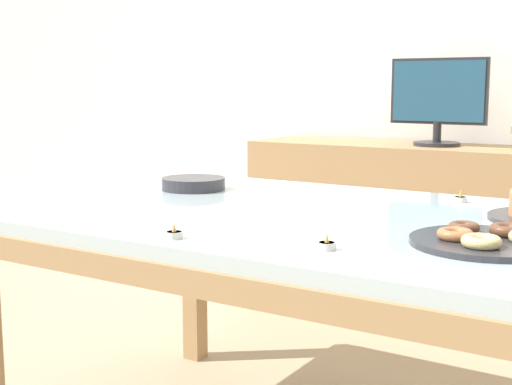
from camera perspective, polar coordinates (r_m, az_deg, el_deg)
The scene contains 9 objects.
wall_back at distance 3.48m, azimuth 17.10°, elevation 11.83°, with size 8.00×0.10×2.60m, color white.
dining_table at distance 1.97m, azimuth 3.41°, elevation -3.86°, with size 1.59×1.10×0.74m.
sideboard at distance 3.25m, azimuth 15.01°, elevation -3.62°, with size 1.81×0.44×0.82m.
computer_monitor at distance 3.20m, azimuth 14.36°, elevation 7.03°, with size 0.42×0.20×0.38m.
pastry_platter at distance 1.62m, azimuth 17.96°, elevation -3.61°, with size 0.33×0.33×0.04m.
plate_stack at distance 2.37m, azimuth -5.03°, elevation 0.71°, with size 0.21×0.21×0.04m.
tealight_near_front at distance 1.62m, azimuth -6.57°, elevation -3.33°, with size 0.04×0.04×0.04m.
tealight_left_edge at distance 2.19m, azimuth 16.03°, elevation -0.48°, with size 0.04×0.04×0.04m.
tealight_right_edge at distance 1.51m, azimuth 5.68°, elevation -4.20°, with size 0.04×0.04×0.04m.
Camera 1 is at (0.93, -1.69, 1.08)m, focal length 50.00 mm.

